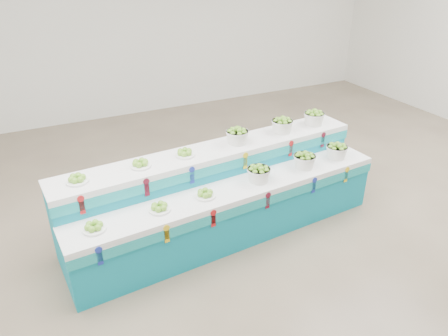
{
  "coord_description": "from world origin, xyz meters",
  "views": [
    {
      "loc": [
        -2.8,
        -3.6,
        3.18
      ],
      "look_at": [
        -0.86,
        0.36,
        0.87
      ],
      "focal_mm": 33.99,
      "sensor_mm": 36.0,
      "label": 1
    }
  ],
  "objects_px": {
    "basket_lower_left": "(259,173)",
    "plate_upper_mid": "(140,163)",
    "display_stand": "(224,194)",
    "basket_upper_right": "(314,117)"
  },
  "relations": [
    {
      "from": "display_stand",
      "to": "plate_upper_mid",
      "type": "bearing_deg",
      "value": 165.28
    },
    {
      "from": "basket_upper_right",
      "to": "plate_upper_mid",
      "type": "bearing_deg",
      "value": -175.65
    },
    {
      "from": "display_stand",
      "to": "basket_upper_right",
      "type": "distance_m",
      "value": 1.7
    },
    {
      "from": "basket_lower_left",
      "to": "plate_upper_mid",
      "type": "height_order",
      "value": "plate_upper_mid"
    },
    {
      "from": "basket_lower_left",
      "to": "plate_upper_mid",
      "type": "distance_m",
      "value": 1.37
    },
    {
      "from": "plate_upper_mid",
      "to": "basket_upper_right",
      "type": "relative_size",
      "value": 0.85
    },
    {
      "from": "basket_lower_left",
      "to": "basket_upper_right",
      "type": "height_order",
      "value": "basket_upper_right"
    },
    {
      "from": "basket_lower_left",
      "to": "basket_upper_right",
      "type": "distance_m",
      "value": 1.36
    },
    {
      "from": "basket_lower_left",
      "to": "plate_upper_mid",
      "type": "relative_size",
      "value": 1.18
    },
    {
      "from": "basket_lower_left",
      "to": "plate_upper_mid",
      "type": "bearing_deg",
      "value": 163.18
    }
  ]
}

